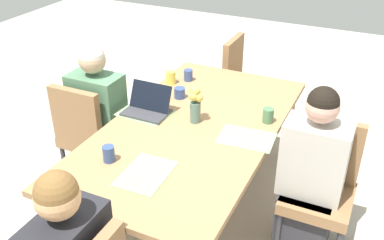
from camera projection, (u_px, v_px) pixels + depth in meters
ground_plane at (192, 210)px, 3.39m from camera, size 10.00×10.00×0.00m
dining_table at (192, 135)px, 3.06m from camera, size 2.06×1.09×0.74m
chair_near_left_near at (321, 181)px, 2.89m from camera, size 0.44×0.44×0.90m
person_near_left_near at (310, 182)px, 2.84m from camera, size 0.36×0.40×1.19m
chair_far_left_far at (88, 131)px, 3.45m from camera, size 0.44×0.44×0.90m
person_far_left_far at (100, 125)px, 3.47m from camera, size 0.36×0.40×1.19m
chair_head_right_right_near at (243, 80)px, 4.28m from camera, size 0.44×0.44×0.90m
flower_vase at (195, 102)px, 3.01m from camera, size 0.10×0.10×0.26m
placemat_near_left_near at (246, 138)px, 2.89m from camera, size 0.29×0.38×0.00m
placemat_head_left_left_mid at (146, 174)px, 2.55m from camera, size 0.37×0.27×0.00m
placemat_far_left_far at (145, 113)px, 3.18m from camera, size 0.28×0.38×0.00m
laptop_far_left_far at (148, 107)px, 3.17m from camera, size 0.22×0.32×0.20m
coffee_mug_near_left at (171, 77)px, 3.61m from camera, size 0.08×0.08×0.11m
coffee_mug_near_right at (180, 93)px, 3.38m from camera, size 0.08×0.08×0.08m
coffee_mug_centre_left at (188, 75)px, 3.66m from camera, size 0.07×0.07×0.09m
coffee_mug_centre_right at (268, 115)px, 3.05m from camera, size 0.08×0.08×0.10m
coffee_mug_far_left at (109, 154)px, 2.64m from camera, size 0.07×0.07×0.10m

